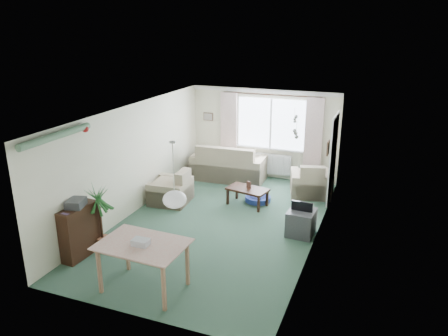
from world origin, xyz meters
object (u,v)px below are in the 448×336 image
(sofa, at_px, (229,161))
(armchair_left, at_px, (170,186))
(tv_cube, at_px, (301,223))
(pet_bed, at_px, (258,199))
(bookshelf, at_px, (80,231))
(dining_table, at_px, (144,267))
(armchair_corner, at_px, (311,179))
(coffee_table, at_px, (247,197))
(houseplant, at_px, (100,218))

(sofa, relative_size, armchair_left, 2.16)
(tv_cube, xyz_separation_m, pet_bed, (-1.30, 1.34, -0.20))
(bookshelf, bearing_deg, dining_table, -14.05)
(armchair_corner, relative_size, dining_table, 0.75)
(armchair_left, xyz_separation_m, coffee_table, (1.74, 0.47, -0.19))
(armchair_left, distance_m, coffee_table, 1.82)
(armchair_left, distance_m, tv_cube, 3.25)
(houseplant, bearing_deg, pet_bed, 57.53)
(armchair_corner, distance_m, coffee_table, 1.72)
(bookshelf, bearing_deg, armchair_corner, 56.19)
(armchair_corner, xyz_separation_m, pet_bed, (-1.07, -0.86, -0.36))
(houseplant, distance_m, pet_bed, 3.87)
(tv_cube, height_order, pet_bed, tv_cube)
(bookshelf, bearing_deg, tv_cube, 35.42)
(sofa, bearing_deg, houseplant, 76.40)
(bookshelf, xyz_separation_m, pet_bed, (2.24, 3.60, -0.42))
(coffee_table, bearing_deg, pet_bed, 62.83)
(armchair_corner, xyz_separation_m, dining_table, (-1.70, -4.95, -0.03))
(armchair_left, height_order, coffee_table, armchair_left)
(coffee_table, relative_size, pet_bed, 1.53)
(sofa, relative_size, houseplant, 1.57)
(bookshelf, xyz_separation_m, dining_table, (1.61, -0.49, -0.09))
(tv_cube, bearing_deg, houseplant, -147.43)
(armchair_corner, height_order, coffee_table, armchair_corner)
(dining_table, height_order, tv_cube, dining_table)
(armchair_corner, relative_size, pet_bed, 1.56)
(sofa, bearing_deg, dining_table, 93.27)
(tv_cube, bearing_deg, dining_table, -121.87)
(houseplant, distance_m, dining_table, 1.68)
(armchair_corner, xyz_separation_m, tv_cube, (0.22, -2.19, -0.16))
(bookshelf, distance_m, tv_cube, 4.21)
(bookshelf, bearing_deg, houseplant, 65.63)
(pet_bed, bearing_deg, coffee_table, -117.17)
(coffee_table, distance_m, bookshelf, 3.90)
(armchair_corner, height_order, bookshelf, bookshelf)
(coffee_table, relative_size, tv_cube, 1.64)
(coffee_table, height_order, houseplant, houseplant)
(sofa, bearing_deg, coffee_table, 120.43)
(armchair_left, height_order, bookshelf, bookshelf)
(coffee_table, bearing_deg, houseplant, -123.01)
(coffee_table, distance_m, dining_table, 3.81)
(armchair_corner, distance_m, armchair_left, 3.40)
(sofa, xyz_separation_m, houseplant, (-0.86, -4.49, 0.13))
(armchair_left, distance_m, houseplant, 2.45)
(houseplant, bearing_deg, dining_table, -31.10)
(bookshelf, bearing_deg, coffee_table, 60.44)
(sofa, height_order, armchair_left, sofa)
(armchair_left, xyz_separation_m, bookshelf, (-0.34, -2.81, 0.08))
(armchair_left, bearing_deg, coffee_table, 100.69)
(dining_table, bearing_deg, bookshelf, 163.12)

